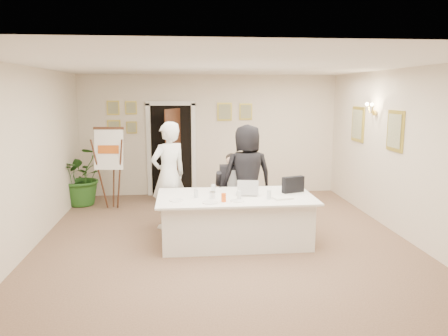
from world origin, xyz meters
TOP-DOWN VIEW (x-y plane):
  - floor at (0.00, 0.00)m, footprint 7.00×7.00m
  - ceiling at (0.00, 0.00)m, footprint 6.00×7.00m
  - wall_back at (0.00, 3.50)m, footprint 6.00×0.10m
  - wall_front at (0.00, -3.50)m, footprint 6.00×0.10m
  - wall_left at (-3.00, 0.00)m, footprint 0.10×7.00m
  - wall_right at (3.00, 0.00)m, footprint 0.10×7.00m
  - doorway at (-0.88, 3.32)m, footprint 1.14×0.86m
  - pictures_back_wall at (-0.80, 3.47)m, footprint 3.40×0.06m
  - pictures_right_wall at (2.97, 1.20)m, footprint 0.06×2.20m
  - wall_sconce at (2.90, 1.20)m, footprint 0.20×0.30m
  - conference_table at (0.18, -0.00)m, footprint 2.48×1.33m
  - seated_man at (0.23, 1.02)m, footprint 0.68×0.71m
  - flip_chart at (-2.12, 2.29)m, footprint 0.60×0.40m
  - standing_man at (-0.90, 0.91)m, footprint 0.83×0.76m
  - standing_woman at (0.50, 0.90)m, footprint 0.96×0.69m
  - potted_palm at (-2.80, 2.71)m, footprint 1.48×1.42m
  - laptop at (0.37, 0.07)m, footprint 0.39×0.41m
  - laptop_bag at (1.15, 0.14)m, footprint 0.39×0.22m
  - paper_stack at (0.88, -0.28)m, footprint 0.32×0.26m
  - plate_left at (-0.76, -0.24)m, footprint 0.24×0.24m
  - plate_mid at (-0.26, -0.43)m, footprint 0.24×0.24m
  - plate_near at (0.16, -0.36)m, footprint 0.23×0.23m
  - glass_a at (-0.45, -0.07)m, footprint 0.08×0.08m
  - glass_b at (0.20, -0.27)m, footprint 0.07×0.07m
  - glass_c at (0.67, -0.27)m, footprint 0.07×0.07m
  - glass_d at (-0.16, 0.23)m, footprint 0.07×0.07m
  - oj_glass at (-0.05, -0.38)m, footprint 0.09×0.09m
  - steel_jug at (-0.20, -0.17)m, footprint 0.11×0.11m

SIDE VIEW (x-z plane):
  - floor at x=0.00m, z-range 0.00..0.00m
  - conference_table at x=0.18m, z-range 0.01..0.78m
  - potted_palm at x=-2.80m, z-range 0.00..1.27m
  - seated_man at x=0.23m, z-range 0.00..1.33m
  - flip_chart at x=-2.12m, z-range -0.06..1.61m
  - plate_left at x=-0.76m, z-range 0.78..0.79m
  - plate_mid at x=-0.26m, z-range 0.78..0.79m
  - plate_near at x=0.16m, z-range 0.78..0.79m
  - paper_stack at x=0.88m, z-range 0.78..0.80m
  - steel_jug at x=-0.20m, z-range 0.78..0.89m
  - oj_glass at x=-0.05m, z-range 0.78..0.91m
  - glass_a at x=-0.45m, z-range 0.77..0.92m
  - glass_b at x=0.20m, z-range 0.77..0.92m
  - glass_c at x=0.67m, z-range 0.77..0.92m
  - glass_d at x=-0.16m, z-range 0.77..0.92m
  - laptop_bag at x=1.15m, z-range 0.77..1.04m
  - laptop at x=0.37m, z-range 0.78..1.05m
  - standing_woman at x=0.50m, z-range 0.00..1.85m
  - standing_man at x=-0.90m, z-range 0.00..1.90m
  - doorway at x=-0.88m, z-range -0.06..2.14m
  - wall_back at x=0.00m, z-range 0.00..2.80m
  - wall_front at x=0.00m, z-range 0.00..2.80m
  - wall_left at x=-3.00m, z-range 0.00..2.80m
  - wall_right at x=3.00m, z-range 0.00..2.80m
  - pictures_right_wall at x=2.97m, z-range 1.35..2.15m
  - pictures_back_wall at x=-0.80m, z-range 1.45..2.25m
  - wall_sconce at x=2.90m, z-range 1.98..2.22m
  - ceiling at x=0.00m, z-range 2.79..2.81m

